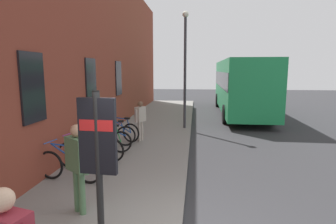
{
  "coord_description": "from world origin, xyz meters",
  "views": [
    {
      "loc": [
        -3.9,
        -0.2,
        2.8
      ],
      "look_at": [
        4.75,
        0.68,
        1.46
      ],
      "focal_mm": 29.44,
      "sensor_mm": 36.0,
      "label": 1
    }
  ],
  "objects_px": {
    "bicycle_under_window": "(111,136)",
    "pedestrian_by_facade": "(78,160)",
    "bicycle_beside_lamp": "(98,147)",
    "bicycle_mid_rack": "(105,141)",
    "bicycle_far_end": "(69,166)",
    "city_bus": "(241,84)",
    "pedestrian_crossing_street": "(140,117)",
    "street_lamp": "(185,60)",
    "transit_info_sign": "(98,147)",
    "bicycle_leaning_wall": "(119,131)",
    "bicycle_end_of_row": "(85,156)"
  },
  "relations": [
    {
      "from": "bicycle_mid_rack",
      "to": "city_bus",
      "type": "height_order",
      "value": "city_bus"
    },
    {
      "from": "pedestrian_crossing_street",
      "to": "city_bus",
      "type": "bearing_deg",
      "value": -32.26
    },
    {
      "from": "bicycle_beside_lamp",
      "to": "bicycle_mid_rack",
      "type": "distance_m",
      "value": 0.73
    },
    {
      "from": "bicycle_mid_rack",
      "to": "pedestrian_by_facade",
      "type": "distance_m",
      "value": 3.89
    },
    {
      "from": "bicycle_beside_lamp",
      "to": "city_bus",
      "type": "height_order",
      "value": "city_bus"
    },
    {
      "from": "bicycle_mid_rack",
      "to": "transit_info_sign",
      "type": "relative_size",
      "value": 0.74
    },
    {
      "from": "transit_info_sign",
      "to": "bicycle_leaning_wall",
      "type": "bearing_deg",
      "value": 13.34
    },
    {
      "from": "transit_info_sign",
      "to": "bicycle_far_end",
      "type": "bearing_deg",
      "value": 34.23
    },
    {
      "from": "bicycle_under_window",
      "to": "city_bus",
      "type": "relative_size",
      "value": 0.16
    },
    {
      "from": "bicycle_end_of_row",
      "to": "street_lamp",
      "type": "height_order",
      "value": "street_lamp"
    },
    {
      "from": "bicycle_under_window",
      "to": "street_lamp",
      "type": "bearing_deg",
      "value": -35.47
    },
    {
      "from": "bicycle_far_end",
      "to": "street_lamp",
      "type": "xyz_separation_m",
      "value": [
        6.53,
        -2.51,
        2.71
      ]
    },
    {
      "from": "bicycle_far_end",
      "to": "city_bus",
      "type": "relative_size",
      "value": 0.17
    },
    {
      "from": "pedestrian_by_facade",
      "to": "pedestrian_crossing_street",
      "type": "bearing_deg",
      "value": -0.91
    },
    {
      "from": "bicycle_beside_lamp",
      "to": "street_lamp",
      "type": "xyz_separation_m",
      "value": [
        4.89,
        -2.38,
        2.71
      ]
    },
    {
      "from": "city_bus",
      "to": "street_lamp",
      "type": "relative_size",
      "value": 2.01
    },
    {
      "from": "bicycle_mid_rack",
      "to": "bicycle_under_window",
      "type": "xyz_separation_m",
      "value": [
        0.72,
        0.04,
        0.0
      ]
    },
    {
      "from": "transit_info_sign",
      "to": "street_lamp",
      "type": "xyz_separation_m",
      "value": [
        8.94,
        -0.87,
        1.5
      ]
    },
    {
      "from": "bicycle_leaning_wall",
      "to": "street_lamp",
      "type": "xyz_separation_m",
      "value": [
        2.65,
        -2.36,
        2.71
      ]
    },
    {
      "from": "bicycle_mid_rack",
      "to": "pedestrian_crossing_street",
      "type": "relative_size",
      "value": 1.16
    },
    {
      "from": "bicycle_mid_rack",
      "to": "pedestrian_by_facade",
      "type": "bearing_deg",
      "value": -168.5
    },
    {
      "from": "street_lamp",
      "to": "transit_info_sign",
      "type": "bearing_deg",
      "value": 174.42
    },
    {
      "from": "bicycle_end_of_row",
      "to": "bicycle_mid_rack",
      "type": "xyz_separation_m",
      "value": [
        1.6,
        -0.03,
        0.0
      ]
    },
    {
      "from": "bicycle_end_of_row",
      "to": "pedestrian_crossing_street",
      "type": "bearing_deg",
      "value": -15.32
    },
    {
      "from": "bicycle_end_of_row",
      "to": "bicycle_under_window",
      "type": "distance_m",
      "value": 2.32
    },
    {
      "from": "bicycle_under_window",
      "to": "pedestrian_by_facade",
      "type": "distance_m",
      "value": 4.6
    },
    {
      "from": "bicycle_end_of_row",
      "to": "bicycle_beside_lamp",
      "type": "xyz_separation_m",
      "value": [
        0.87,
        -0.06,
        0.0
      ]
    },
    {
      "from": "bicycle_leaning_wall",
      "to": "transit_info_sign",
      "type": "relative_size",
      "value": 0.7
    },
    {
      "from": "pedestrian_by_facade",
      "to": "bicycle_under_window",
      "type": "bearing_deg",
      "value": 10.16
    },
    {
      "from": "bicycle_far_end",
      "to": "bicycle_mid_rack",
      "type": "bearing_deg",
      "value": -2.35
    },
    {
      "from": "street_lamp",
      "to": "bicycle_end_of_row",
      "type": "bearing_deg",
      "value": 157.04
    },
    {
      "from": "bicycle_end_of_row",
      "to": "bicycle_leaning_wall",
      "type": "height_order",
      "value": "same"
    },
    {
      "from": "bicycle_end_of_row",
      "to": "bicycle_leaning_wall",
      "type": "xyz_separation_m",
      "value": [
        3.11,
        -0.07,
        0.0
      ]
    },
    {
      "from": "bicycle_end_of_row",
      "to": "pedestrian_crossing_street",
      "type": "height_order",
      "value": "pedestrian_crossing_street"
    },
    {
      "from": "pedestrian_by_facade",
      "to": "bicycle_end_of_row",
      "type": "bearing_deg",
      "value": 20.1
    },
    {
      "from": "transit_info_sign",
      "to": "pedestrian_crossing_street",
      "type": "distance_m",
      "value": 6.45
    },
    {
      "from": "bicycle_beside_lamp",
      "to": "bicycle_mid_rack",
      "type": "height_order",
      "value": "same"
    },
    {
      "from": "bicycle_under_window",
      "to": "pedestrian_by_facade",
      "type": "xyz_separation_m",
      "value": [
        -4.48,
        -0.8,
        0.65
      ]
    },
    {
      "from": "transit_info_sign",
      "to": "bicycle_mid_rack",
      "type": "bearing_deg",
      "value": 17.87
    },
    {
      "from": "bicycle_far_end",
      "to": "bicycle_mid_rack",
      "type": "xyz_separation_m",
      "value": [
        2.37,
        -0.1,
        -0.0
      ]
    },
    {
      "from": "bicycle_under_window",
      "to": "street_lamp",
      "type": "height_order",
      "value": "street_lamp"
    },
    {
      "from": "transit_info_sign",
      "to": "pedestrian_crossing_street",
      "type": "bearing_deg",
      "value": 6.18
    },
    {
      "from": "bicycle_leaning_wall",
      "to": "bicycle_under_window",
      "type": "bearing_deg",
      "value": 173.84
    },
    {
      "from": "pedestrian_crossing_street",
      "to": "street_lamp",
      "type": "height_order",
      "value": "street_lamp"
    },
    {
      "from": "bicycle_far_end",
      "to": "pedestrian_crossing_street",
      "type": "height_order",
      "value": "pedestrian_crossing_street"
    },
    {
      "from": "pedestrian_by_facade",
      "to": "bicycle_far_end",
      "type": "bearing_deg",
      "value": 31.84
    },
    {
      "from": "bicycle_mid_rack",
      "to": "pedestrian_by_facade",
      "type": "xyz_separation_m",
      "value": [
        -3.76,
        -0.76,
        0.65
      ]
    },
    {
      "from": "bicycle_mid_rack",
      "to": "transit_info_sign",
      "type": "distance_m",
      "value": 5.16
    },
    {
      "from": "transit_info_sign",
      "to": "pedestrian_crossing_street",
      "type": "height_order",
      "value": "transit_info_sign"
    },
    {
      "from": "bicycle_beside_lamp",
      "to": "bicycle_mid_rack",
      "type": "relative_size",
      "value": 0.98
    }
  ]
}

